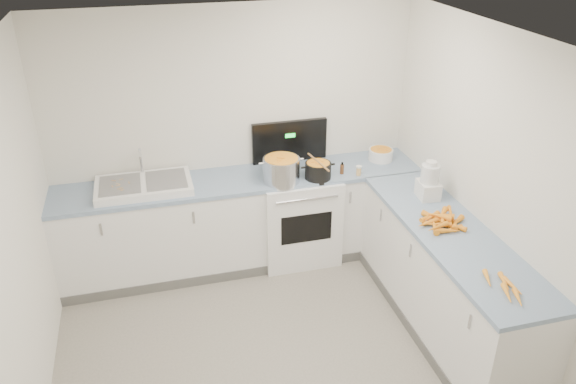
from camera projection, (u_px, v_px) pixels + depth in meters
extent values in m
cube|color=white|center=(243.00, 222.00, 5.55)|extent=(3.50, 0.60, 0.90)
cube|color=#849DBC|center=(241.00, 180.00, 5.34)|extent=(3.50, 0.62, 0.04)
cube|color=white|center=(445.00, 282.00, 4.69)|extent=(0.60, 2.20, 0.90)
cube|color=#849DBC|center=(453.00, 234.00, 4.47)|extent=(0.62, 2.20, 0.04)
cube|color=white|center=(297.00, 216.00, 5.66)|extent=(0.76, 0.65, 0.90)
cube|color=black|center=(290.00, 141.00, 5.59)|extent=(0.76, 0.05, 0.42)
cube|color=white|center=(144.00, 186.00, 5.11)|extent=(0.86, 0.52, 0.07)
cube|color=slate|center=(120.00, 185.00, 5.04)|extent=(0.36, 0.42, 0.01)
cube|color=slate|center=(166.00, 179.00, 5.14)|extent=(0.36, 0.42, 0.01)
cylinder|color=silver|center=(141.00, 161.00, 5.22)|extent=(0.03, 0.03, 0.24)
cylinder|color=silver|center=(281.00, 171.00, 5.22)|extent=(0.45, 0.45, 0.25)
cylinder|color=black|center=(318.00, 171.00, 5.30)|extent=(0.33, 0.33, 0.18)
cylinder|color=#AD7A47|center=(318.00, 162.00, 5.25)|extent=(0.08, 0.43, 0.02)
cylinder|color=white|center=(381.00, 155.00, 5.68)|extent=(0.30, 0.30, 0.11)
cylinder|color=#593319|center=(342.00, 169.00, 5.39)|extent=(0.04, 0.04, 0.10)
cylinder|color=#E5B266|center=(359.00, 171.00, 5.36)|extent=(0.05, 0.05, 0.08)
cube|color=white|center=(428.00, 190.00, 4.95)|extent=(0.19, 0.22, 0.15)
cylinder|color=silver|center=(430.00, 174.00, 4.87)|extent=(0.16, 0.16, 0.16)
cylinder|color=white|center=(431.00, 163.00, 4.83)|extent=(0.09, 0.09, 0.04)
cone|color=orange|center=(446.00, 221.00, 4.56)|extent=(0.12, 0.17, 0.05)
cone|color=orange|center=(435.00, 227.00, 4.48)|extent=(0.12, 0.21, 0.05)
cone|color=orange|center=(429.00, 223.00, 4.53)|extent=(0.21, 0.11, 0.05)
cone|color=orange|center=(452.00, 229.00, 4.46)|extent=(0.20, 0.07, 0.04)
cone|color=orange|center=(456.00, 222.00, 4.55)|extent=(0.19, 0.16, 0.05)
cone|color=orange|center=(455.00, 226.00, 4.49)|extent=(0.15, 0.18, 0.05)
cone|color=orange|center=(455.00, 224.00, 4.51)|extent=(0.13, 0.17, 0.05)
cone|color=orange|center=(433.00, 222.00, 4.56)|extent=(0.17, 0.04, 0.04)
cone|color=orange|center=(440.00, 220.00, 4.57)|extent=(0.22, 0.11, 0.05)
cone|color=orange|center=(439.00, 224.00, 4.51)|extent=(0.20, 0.11, 0.05)
cone|color=orange|center=(433.00, 217.00, 4.62)|extent=(0.14, 0.20, 0.05)
cone|color=orange|center=(448.00, 231.00, 4.43)|extent=(0.18, 0.09, 0.05)
cone|color=orange|center=(427.00, 217.00, 4.59)|extent=(0.17, 0.11, 0.04)
cone|color=orange|center=(442.00, 218.00, 4.56)|extent=(0.11, 0.18, 0.04)
cone|color=orange|center=(443.00, 218.00, 4.59)|extent=(0.12, 0.19, 0.04)
cone|color=orange|center=(441.00, 216.00, 4.55)|extent=(0.16, 0.17, 0.05)
cone|color=orange|center=(438.00, 227.00, 4.42)|extent=(0.21, 0.10, 0.04)
cone|color=orange|center=(451.00, 213.00, 4.64)|extent=(0.11, 0.21, 0.04)
cone|color=orange|center=(443.00, 214.00, 4.62)|extent=(0.17, 0.17, 0.05)
cone|color=orange|center=(431.00, 217.00, 4.59)|extent=(0.19, 0.13, 0.05)
cone|color=orange|center=(441.00, 216.00, 4.56)|extent=(0.21, 0.15, 0.05)
cone|color=orange|center=(518.00, 298.00, 3.69)|extent=(0.10, 0.17, 0.04)
cone|color=orange|center=(507.00, 293.00, 3.73)|extent=(0.10, 0.19, 0.04)
cone|color=orange|center=(513.00, 286.00, 3.80)|extent=(0.05, 0.19, 0.04)
cone|color=orange|center=(504.00, 281.00, 3.85)|extent=(0.09, 0.19, 0.04)
cone|color=orange|center=(488.00, 278.00, 3.88)|extent=(0.10, 0.18, 0.04)
cube|color=tan|center=(123.00, 184.00, 5.04)|extent=(0.05, 0.03, 0.00)
cube|color=tan|center=(119.00, 189.00, 4.95)|extent=(0.04, 0.02, 0.00)
cube|color=tan|center=(125.00, 181.00, 5.11)|extent=(0.04, 0.04, 0.00)
cube|color=tan|center=(121.00, 179.00, 5.13)|extent=(0.04, 0.02, 0.00)
cube|color=tan|center=(112.00, 186.00, 4.99)|extent=(0.02, 0.04, 0.00)
cube|color=tan|center=(129.00, 183.00, 5.07)|extent=(0.02, 0.04, 0.00)
cube|color=tan|center=(118.00, 185.00, 5.02)|extent=(0.04, 0.02, 0.00)
cube|color=tan|center=(118.00, 184.00, 5.05)|extent=(0.04, 0.04, 0.00)
cube|color=tan|center=(114.00, 181.00, 5.10)|extent=(0.04, 0.03, 0.00)
cube|color=tan|center=(121.00, 188.00, 4.97)|extent=(0.03, 0.01, 0.00)
cube|color=tan|center=(122.00, 190.00, 4.93)|extent=(0.03, 0.02, 0.00)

